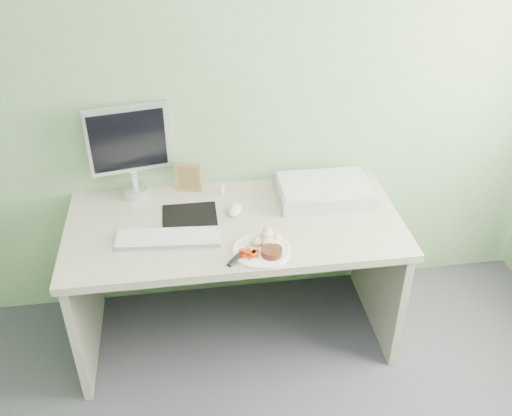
{
  "coord_description": "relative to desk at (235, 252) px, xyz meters",
  "views": [
    {
      "loc": [
        -0.21,
        -0.6,
        2.29
      ],
      "look_at": [
        0.09,
        1.5,
        0.88
      ],
      "focal_mm": 40.0,
      "sensor_mm": 36.0,
      "label": 1
    }
  ],
  "objects": [
    {
      "name": "monitor",
      "position": [
        -0.47,
        0.31,
        0.46
      ],
      "size": [
        0.41,
        0.14,
        0.49
      ],
      "rotation": [
        0.0,
        0.0,
        0.18
      ],
      "color": "silver",
      "rests_on": "desk"
    },
    {
      "name": "mousepad",
      "position": [
        -0.21,
        0.07,
        0.18
      ],
      "size": [
        0.26,
        0.23,
        0.0
      ],
      "primitive_type": "cube",
      "rotation": [
        0.0,
        0.0,
        -0.01
      ],
      "color": "black",
      "rests_on": "desk"
    },
    {
      "name": "steak",
      "position": [
        0.13,
        -0.29,
        0.21
      ],
      "size": [
        0.12,
        0.12,
        0.03
      ],
      "primitive_type": "cylinder",
      "rotation": [
        0.0,
        0.0,
        -0.34
      ],
      "color": "black",
      "rests_on": "plate"
    },
    {
      "name": "scanner",
      "position": [
        0.47,
        0.16,
        0.22
      ],
      "size": [
        0.47,
        0.32,
        0.07
      ],
      "primitive_type": "cube",
      "rotation": [
        0.0,
        0.0,
        -0.01
      ],
      "color": "#A8AAAF",
      "rests_on": "desk"
    },
    {
      "name": "plate",
      "position": [
        0.09,
        -0.25,
        0.19
      ],
      "size": [
        0.26,
        0.26,
        0.01
      ],
      "primitive_type": "cylinder",
      "color": "white",
      "rests_on": "desk"
    },
    {
      "name": "steak_knife",
      "position": [
        -0.01,
        -0.29,
        0.21
      ],
      "size": [
        0.16,
        0.19,
        0.02
      ],
      "rotation": [
        0.0,
        0.0,
        0.88
      ],
      "color": "silver",
      "rests_on": "plate"
    },
    {
      "name": "potato_pile",
      "position": [
        0.13,
        -0.2,
        0.23
      ],
      "size": [
        0.12,
        0.11,
        0.06
      ],
      "primitive_type": "ellipsoid",
      "rotation": [
        0.0,
        0.0,
        0.29
      ],
      "color": "tan",
      "rests_on": "plate"
    },
    {
      "name": "computer_mouse",
      "position": [
        0.01,
        0.08,
        0.2
      ],
      "size": [
        0.1,
        0.13,
        0.04
      ],
      "primitive_type": "ellipsoid",
      "rotation": [
        0.0,
        0.0,
        -0.41
      ],
      "color": "white",
      "rests_on": "desk"
    },
    {
      "name": "wall_back",
      "position": [
        0.0,
        0.38,
        0.8
      ],
      "size": [
        3.5,
        0.0,
        3.5
      ],
      "primitive_type": "plane",
      "rotation": [
        1.57,
        0.0,
        0.0
      ],
      "color": "gray",
      "rests_on": "floor"
    },
    {
      "name": "eyedrop_bottle",
      "position": [
        -0.04,
        0.25,
        0.22
      ],
      "size": [
        0.03,
        0.03,
        0.07
      ],
      "color": "white",
      "rests_on": "desk"
    },
    {
      "name": "photo_frame",
      "position": [
        -0.2,
        0.31,
        0.27
      ],
      "size": [
        0.13,
        0.04,
        0.17
      ],
      "primitive_type": "cube",
      "rotation": [
        0.0,
        0.0,
        -0.22
      ],
      "color": "#A9764F",
      "rests_on": "desk"
    },
    {
      "name": "carrot_heap",
      "position": [
        0.03,
        -0.28,
        0.22
      ],
      "size": [
        0.08,
        0.07,
        0.04
      ],
      "primitive_type": "cube",
      "rotation": [
        0.0,
        0.0,
        -0.24
      ],
      "color": "red",
      "rests_on": "plate"
    },
    {
      "name": "keyboard",
      "position": [
        -0.31,
        -0.11,
        0.2
      ],
      "size": [
        0.48,
        0.18,
        0.02
      ],
      "primitive_type": "cube",
      "rotation": [
        0.0,
        0.0,
        -0.08
      ],
      "color": "white",
      "rests_on": "desk"
    },
    {
      "name": "desk",
      "position": [
        0.0,
        0.0,
        0.0
      ],
      "size": [
        1.6,
        0.75,
        0.73
      ],
      "color": "#BEB29F",
      "rests_on": "floor"
    }
  ]
}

